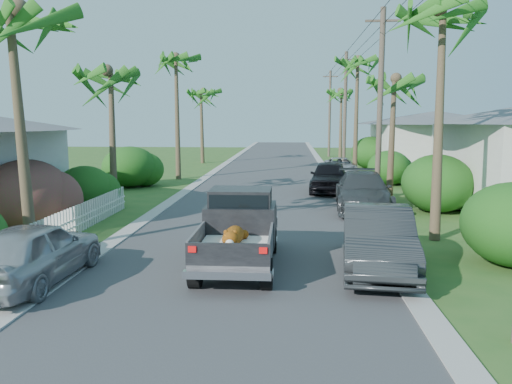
# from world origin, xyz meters

# --- Properties ---
(ground) EXTENTS (120.00, 120.00, 0.00)m
(ground) POSITION_xyz_m (0.00, 0.00, 0.00)
(ground) COLOR #2E5921
(ground) RESTS_ON ground
(road) EXTENTS (8.00, 100.00, 0.02)m
(road) POSITION_xyz_m (0.00, 25.00, 0.01)
(road) COLOR #38383A
(road) RESTS_ON ground
(curb_left) EXTENTS (0.60, 100.00, 0.06)m
(curb_left) POSITION_xyz_m (-4.30, 25.00, 0.03)
(curb_left) COLOR #A5A39E
(curb_left) RESTS_ON ground
(curb_right) EXTENTS (0.60, 100.00, 0.06)m
(curb_right) POSITION_xyz_m (4.30, 25.00, 0.03)
(curb_right) COLOR #A5A39E
(curb_right) RESTS_ON ground
(pickup_truck) EXTENTS (1.98, 5.12, 2.06)m
(pickup_truck) POSITION_xyz_m (0.08, 2.76, 1.01)
(pickup_truck) COLOR black
(pickup_truck) RESTS_ON ground
(parked_car_rn) EXTENTS (2.25, 5.19, 1.66)m
(parked_car_rn) POSITION_xyz_m (3.79, 2.28, 0.83)
(parked_car_rn) COLOR #2A2D2F
(parked_car_rn) RESTS_ON ground
(parked_car_rm) EXTENTS (2.70, 5.84, 1.65)m
(parked_car_rm) POSITION_xyz_m (4.67, 11.15, 0.83)
(parked_car_rm) COLOR #34373A
(parked_car_rm) RESTS_ON ground
(parked_car_rf) EXTENTS (2.53, 5.14, 1.69)m
(parked_car_rf) POSITION_xyz_m (3.63, 16.73, 0.84)
(parked_car_rf) COLOR black
(parked_car_rf) RESTS_ON ground
(parked_car_rd) EXTENTS (2.12, 4.54, 1.26)m
(parked_car_rd) POSITION_xyz_m (5.00, 24.75, 0.63)
(parked_car_rd) COLOR #A6A7AD
(parked_car_rd) RESTS_ON ground
(parked_car_ln) EXTENTS (1.99, 4.62, 1.55)m
(parked_car_ln) POSITION_xyz_m (-4.76, 0.59, 0.78)
(parked_car_ln) COLOR #A5A7AC
(parked_car_ln) RESTS_ON ground
(palm_l_a) EXTENTS (4.40, 4.40, 8.20)m
(palm_l_a) POSITION_xyz_m (-6.20, 3.00, 6.93)
(palm_l_a) COLOR brown
(palm_l_a) RESTS_ON ground
(palm_l_b) EXTENTS (4.40, 4.40, 7.40)m
(palm_l_b) POSITION_xyz_m (-6.80, 12.00, 6.15)
(palm_l_b) COLOR brown
(palm_l_b) RESTS_ON ground
(palm_l_c) EXTENTS (4.40, 4.40, 9.20)m
(palm_l_c) POSITION_xyz_m (-6.00, 22.00, 7.91)
(palm_l_c) COLOR brown
(palm_l_c) RESTS_ON ground
(palm_l_d) EXTENTS (4.40, 4.40, 7.70)m
(palm_l_d) POSITION_xyz_m (-6.50, 34.00, 6.44)
(palm_l_d) COLOR brown
(palm_l_d) RESTS_ON ground
(palm_r_a) EXTENTS (4.40, 4.40, 8.70)m
(palm_r_a) POSITION_xyz_m (6.30, 6.00, 7.42)
(palm_r_a) COLOR brown
(palm_r_a) RESTS_ON ground
(palm_r_b) EXTENTS (4.40, 4.40, 7.20)m
(palm_r_b) POSITION_xyz_m (6.60, 15.00, 5.95)
(palm_r_b) COLOR brown
(palm_r_b) RESTS_ON ground
(palm_r_c) EXTENTS (4.40, 4.40, 9.40)m
(palm_r_c) POSITION_xyz_m (6.20, 26.00, 8.11)
(palm_r_c) COLOR brown
(palm_r_c) RESTS_ON ground
(palm_r_d) EXTENTS (4.40, 4.40, 8.00)m
(palm_r_d) POSITION_xyz_m (6.50, 40.00, 6.74)
(palm_r_d) COLOR brown
(palm_r_d) RESTS_ON ground
(shrub_l_b) EXTENTS (3.00, 3.30, 2.60)m
(shrub_l_b) POSITION_xyz_m (-7.80, 6.00, 1.30)
(shrub_l_b) COLOR #9E163F
(shrub_l_b) RESTS_ON ground
(shrub_l_c) EXTENTS (2.40, 2.64, 2.00)m
(shrub_l_c) POSITION_xyz_m (-7.40, 10.00, 1.00)
(shrub_l_c) COLOR #194F16
(shrub_l_c) RESTS_ON ground
(shrub_l_d) EXTENTS (3.20, 3.52, 2.40)m
(shrub_l_d) POSITION_xyz_m (-8.00, 18.00, 1.20)
(shrub_l_d) COLOR #194F16
(shrub_l_d) RESTS_ON ground
(shrub_r_b) EXTENTS (3.00, 3.30, 2.50)m
(shrub_r_b) POSITION_xyz_m (7.80, 11.00, 1.25)
(shrub_r_b) COLOR #194F16
(shrub_r_b) RESTS_ON ground
(shrub_r_c) EXTENTS (2.60, 2.86, 2.10)m
(shrub_r_c) POSITION_xyz_m (7.50, 20.00, 1.05)
(shrub_r_c) COLOR #194F16
(shrub_r_c) RESTS_ON ground
(shrub_r_d) EXTENTS (3.20, 3.52, 2.60)m
(shrub_r_d) POSITION_xyz_m (8.00, 30.00, 1.30)
(shrub_r_d) COLOR #194F16
(shrub_r_d) RESTS_ON ground
(picket_fence) EXTENTS (0.10, 11.00, 1.00)m
(picket_fence) POSITION_xyz_m (-6.00, 5.50, 0.50)
(picket_fence) COLOR white
(picket_fence) RESTS_ON ground
(house_right_far) EXTENTS (9.00, 8.00, 4.60)m
(house_right_far) POSITION_xyz_m (13.00, 30.00, 2.12)
(house_right_far) COLOR silver
(house_right_far) RESTS_ON ground
(utility_pole_b) EXTENTS (1.60, 0.26, 9.00)m
(utility_pole_b) POSITION_xyz_m (5.60, 13.00, 4.60)
(utility_pole_b) COLOR brown
(utility_pole_b) RESTS_ON ground
(utility_pole_c) EXTENTS (1.60, 0.26, 9.00)m
(utility_pole_c) POSITION_xyz_m (5.60, 28.00, 4.60)
(utility_pole_c) COLOR brown
(utility_pole_c) RESTS_ON ground
(utility_pole_d) EXTENTS (1.60, 0.26, 9.00)m
(utility_pole_d) POSITION_xyz_m (5.60, 43.00, 4.60)
(utility_pole_d) COLOR brown
(utility_pole_d) RESTS_ON ground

